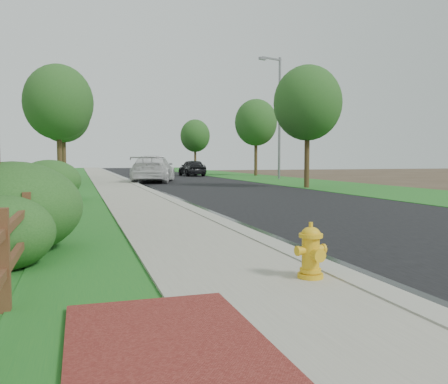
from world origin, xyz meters
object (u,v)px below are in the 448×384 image
object	(u,v)px
fire_hydrant	(311,252)
dark_car_mid	(192,168)
white_suv	(153,169)
streetlight	(278,111)
ranch_fence	(44,203)

from	to	relation	value
fire_hydrant	dark_car_mid	distance (m)	38.18
white_suv	streetlight	xyz separation A→B (m)	(9.83, 1.68, 4.37)
streetlight	ranch_fence	bearing A→B (deg)	-124.34
fire_hydrant	ranch_fence	bearing A→B (deg)	120.82
ranch_fence	streetlight	size ratio (longest dim) A/B	1.82
fire_hydrant	streetlight	xyz separation A→B (m)	(11.93, 28.46, 4.85)
fire_hydrant	white_suv	distance (m)	26.87
fire_hydrant	white_suv	world-z (taller)	white_suv
white_suv	streetlight	world-z (taller)	streetlight
fire_hydrant	streetlight	world-z (taller)	streetlight
fire_hydrant	streetlight	bearing A→B (deg)	67.25
ranch_fence	streetlight	world-z (taller)	streetlight
ranch_fence	streetlight	bearing A→B (deg)	55.66
fire_hydrant	streetlight	distance (m)	31.24
dark_car_mid	streetlight	size ratio (longest dim) A/B	0.47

